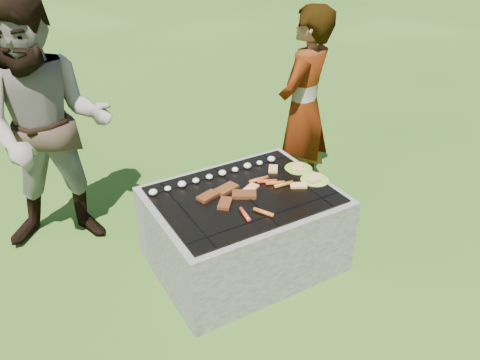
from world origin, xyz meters
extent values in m
plane|color=#284B12|center=(0.00, 0.00, 0.00)|extent=(60.00, 60.00, 0.00)
cube|color=#A79D94|center=(0.00, 0.41, 0.30)|extent=(1.30, 0.18, 0.60)
cube|color=gray|center=(0.00, -0.41, 0.30)|extent=(1.30, 0.18, 0.60)
cube|color=gray|center=(-0.56, 0.00, 0.30)|extent=(0.18, 0.64, 0.60)
cube|color=#A69F93|center=(0.56, 0.00, 0.30)|extent=(0.18, 0.64, 0.60)
cube|color=black|center=(0.00, 0.00, 0.24)|extent=(0.94, 0.64, 0.48)
sphere|color=#FF5914|center=(0.00, 0.00, 0.46)|extent=(0.10, 0.10, 0.10)
cube|color=black|center=(0.00, 0.00, 0.61)|extent=(1.20, 0.90, 0.01)
cylinder|color=black|center=(-0.45, 0.00, 0.61)|extent=(0.01, 0.88, 0.01)
cylinder|color=black|center=(0.00, 0.00, 0.61)|extent=(0.01, 0.88, 0.01)
cylinder|color=black|center=(0.45, 0.00, 0.61)|extent=(0.01, 0.88, 0.01)
cylinder|color=black|center=(0.00, -0.32, 0.61)|extent=(1.18, 0.01, 0.01)
cylinder|color=black|center=(0.00, 0.32, 0.61)|extent=(1.18, 0.01, 0.01)
ellipsoid|color=beige|center=(-0.56, 0.31, 0.63)|extent=(0.06, 0.06, 0.04)
ellipsoid|color=white|center=(-0.45, 0.31, 0.63)|extent=(0.05, 0.05, 0.03)
ellipsoid|color=silver|center=(-0.34, 0.31, 0.63)|extent=(0.06, 0.06, 0.04)
ellipsoid|color=#F4E6CE|center=(-0.22, 0.31, 0.63)|extent=(0.05, 0.05, 0.04)
ellipsoid|color=silver|center=(-0.11, 0.31, 0.63)|extent=(0.05, 0.05, 0.04)
ellipsoid|color=beige|center=(0.00, 0.31, 0.63)|extent=(0.06, 0.06, 0.04)
ellipsoid|color=white|center=(0.11, 0.31, 0.63)|extent=(0.05, 0.05, 0.04)
ellipsoid|color=#EEE6CA|center=(0.22, 0.31, 0.63)|extent=(0.06, 0.06, 0.04)
ellipsoid|color=white|center=(0.33, 0.31, 0.63)|extent=(0.05, 0.05, 0.03)
ellipsoid|color=beige|center=(0.44, 0.31, 0.63)|extent=(0.06, 0.06, 0.04)
cube|color=#92411A|center=(-0.24, 0.08, 0.62)|extent=(0.17, 0.13, 0.02)
cube|color=#934A1A|center=(-0.08, 0.10, 0.62)|extent=(0.19, 0.14, 0.02)
cube|color=brown|center=(-0.18, -0.06, 0.62)|extent=(0.16, 0.16, 0.02)
cube|color=brown|center=(-0.01, -0.03, 0.62)|extent=(0.20, 0.17, 0.02)
cylinder|color=#C37B20|center=(0.19, 0.09, 0.63)|extent=(0.16, 0.03, 0.03)
cylinder|color=#C64520|center=(0.23, 0.04, 0.63)|extent=(0.14, 0.09, 0.03)
cylinder|color=orange|center=(0.27, -0.01, 0.62)|extent=(0.14, 0.08, 0.03)
cylinder|color=orange|center=(0.31, -0.06, 0.63)|extent=(0.15, 0.04, 0.03)
cylinder|color=#D44422|center=(-0.13, -0.25, 0.63)|extent=(0.05, 0.15, 0.03)
cylinder|color=orange|center=(-0.01, -0.29, 0.63)|extent=(0.09, 0.14, 0.03)
cube|color=#F4CB7D|center=(0.08, 0.03, 0.62)|extent=(0.14, 0.12, 0.02)
cube|color=#F5DA7D|center=(0.40, -0.11, 0.62)|extent=(0.14, 0.12, 0.02)
cube|color=tan|center=(0.38, 0.19, 0.62)|extent=(0.12, 0.13, 0.02)
cylinder|color=gold|center=(0.56, 0.11, 0.61)|extent=(0.26, 0.26, 0.01)
cube|color=tan|center=(0.54, 0.09, 0.62)|extent=(0.09, 0.09, 0.01)
cube|color=#FABA7F|center=(0.59, 0.13, 0.62)|extent=(0.10, 0.08, 0.01)
cylinder|color=yellow|center=(0.56, -0.10, 0.61)|extent=(0.28, 0.28, 0.01)
cube|color=#ECAD78|center=(0.54, -0.12, 0.62)|extent=(0.09, 0.06, 0.01)
cube|color=tan|center=(0.59, -0.08, 0.62)|extent=(0.11, 0.11, 0.02)
imported|color=#9F9284|center=(0.94, 0.58, 0.87)|extent=(0.75, 0.66, 1.73)
imported|color=gray|center=(-1.07, 0.99, 0.97)|extent=(1.13, 1.00, 1.94)
camera|label=1|loc=(-1.44, -2.42, 2.37)|focal=35.00mm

